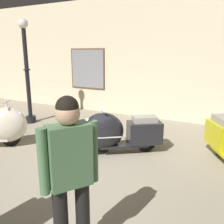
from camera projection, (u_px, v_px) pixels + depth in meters
name	position (u px, v px, depth m)	size (l,w,h in m)	color
ground_plane	(87.00, 171.00, 4.14)	(60.00, 60.00, 0.00)	gray
showroom_back_wall	(160.00, 58.00, 7.04)	(18.00, 0.24, 3.54)	beige
scooter_1	(116.00, 132.00, 4.76)	(1.52, 1.27, 0.95)	black
lamppost	(27.00, 71.00, 6.62)	(0.28, 0.28, 2.79)	black
visitor_0	(70.00, 171.00, 2.17)	(0.39, 0.47, 1.60)	black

